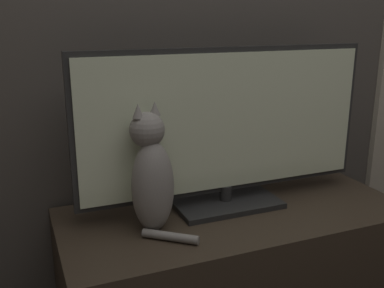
# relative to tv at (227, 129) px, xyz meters

# --- Properties ---
(tv_stand) EXTENTS (1.25, 0.56, 0.48)m
(tv_stand) POSITION_rel_tv_xyz_m (0.01, -0.07, -0.53)
(tv_stand) COLOR #33281E
(tv_stand) RESTS_ON ground_plane
(tv) EXTENTS (1.10, 0.23, 0.58)m
(tv) POSITION_rel_tv_xyz_m (0.00, 0.00, 0.00)
(tv) COLOR black
(tv) RESTS_ON tv_stand
(cat) EXTENTS (0.19, 0.25, 0.42)m
(cat) POSITION_rel_tv_xyz_m (-0.31, -0.10, -0.10)
(cat) COLOR gray
(cat) RESTS_ON tv_stand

